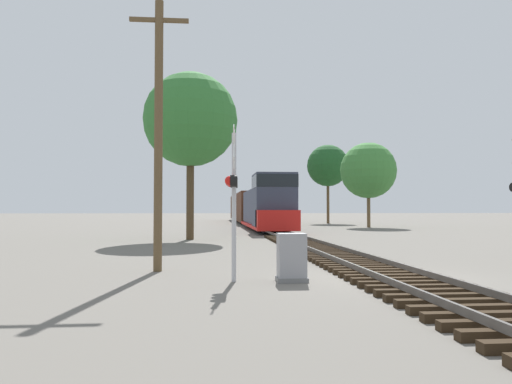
% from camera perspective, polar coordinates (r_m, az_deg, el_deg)
% --- Properties ---
extents(ground_plane, '(400.00, 400.00, 0.00)m').
position_cam_1_polar(ground_plane, '(14.13, 14.93, -9.55)').
color(ground_plane, '#666059').
extents(rail_track_bed, '(2.60, 160.00, 0.31)m').
position_cam_1_polar(rail_track_bed, '(14.11, 14.92, -9.01)').
color(rail_track_bed, black).
rests_on(rail_track_bed, ground).
extents(freight_train, '(3.11, 50.46, 4.57)m').
position_cam_1_polar(freight_train, '(59.64, -0.55, -1.79)').
color(freight_train, '#33384C').
rests_on(freight_train, ground).
extents(crossing_signal_near, '(0.37, 1.01, 4.05)m').
position_cam_1_polar(crossing_signal_near, '(13.05, -2.67, 0.46)').
color(crossing_signal_near, '#B7B7BC').
rests_on(crossing_signal_near, ground).
extents(relay_cabinet, '(0.79, 0.66, 1.25)m').
position_cam_1_polar(relay_cabinet, '(13.09, 4.09, -7.52)').
color(relay_cabinet, slate).
rests_on(relay_cabinet, ground).
extents(utility_pole, '(1.80, 0.26, 8.29)m').
position_cam_1_polar(utility_pole, '(15.59, -11.08, 7.00)').
color(utility_pole, brown).
rests_on(utility_pole, ground).
extents(tree_far_right, '(5.81, 5.81, 10.31)m').
position_cam_1_polar(tree_far_right, '(31.33, -7.50, 8.17)').
color(tree_far_right, '#473521').
rests_on(tree_far_right, ground).
extents(tree_mid_background, '(5.68, 5.68, 8.64)m').
position_cam_1_polar(tree_mid_background, '(52.03, 12.72, 2.41)').
color(tree_mid_background, brown).
rests_on(tree_mid_background, ground).
extents(tree_deep_background, '(5.40, 5.40, 10.21)m').
position_cam_1_polar(tree_deep_background, '(65.43, 8.21, 2.99)').
color(tree_deep_background, brown).
rests_on(tree_deep_background, ground).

